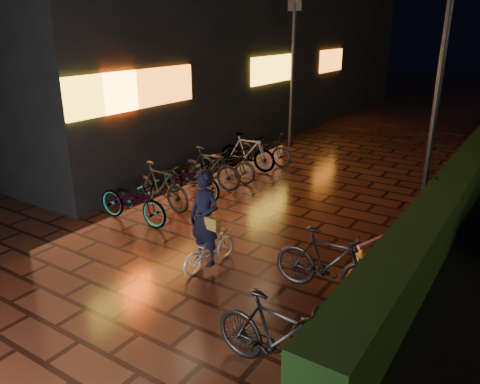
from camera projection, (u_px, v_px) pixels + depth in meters
The scene contains 10 objects.
ground at pixel (186, 273), 8.08m from camera, with size 80.00×80.00×0.00m, color #381911.
hedge at pixel (473, 165), 12.48m from camera, with size 0.70×20.00×1.00m, color black.
storefront_block at pixel (183, 14), 20.52m from camera, with size 12.09×22.00×9.00m.
lamp_post_hedge at pixel (439, 83), 10.12m from camera, with size 0.49×0.22×5.17m.
lamp_post_sf at pixel (293, 70), 15.52m from camera, with size 0.46×0.16×4.77m.
cyclist at pixel (207, 233), 8.03m from camera, with size 0.67×1.30×1.80m.
traffic_barrier at pixel (382, 252), 8.12m from camera, with size 0.82×1.57×0.64m.
cart_assembly at pixel (442, 196), 10.14m from camera, with size 0.70×0.75×1.05m.
parked_bikes_storefront at pixel (209, 169), 12.12m from camera, with size 1.98×6.11×1.08m.
parked_bikes_hedge at pixel (306, 296), 6.41m from camera, with size 2.06×2.68×1.08m.
Camera 1 is at (4.72, -5.43, 4.04)m, focal length 35.00 mm.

